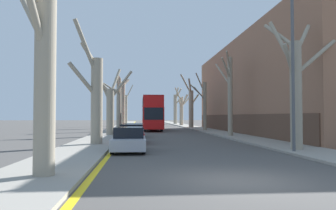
# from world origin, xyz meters

# --- Properties ---
(ground_plane) EXTENTS (300.00, 300.00, 0.00)m
(ground_plane) POSITION_xyz_m (0.00, 0.00, 0.00)
(ground_plane) COLOR #4C4947
(sidewalk_left) EXTENTS (3.04, 120.00, 0.12)m
(sidewalk_left) POSITION_xyz_m (-6.02, 50.00, 0.06)
(sidewalk_left) COLOR gray
(sidewalk_left) RESTS_ON ground
(sidewalk_right) EXTENTS (3.04, 120.00, 0.12)m
(sidewalk_right) POSITION_xyz_m (6.02, 50.00, 0.06)
(sidewalk_right) COLOR gray
(sidewalk_right) RESTS_ON ground
(building_facade_right) EXTENTS (10.08, 36.40, 10.38)m
(building_facade_right) POSITION_xyz_m (12.53, 26.48, 5.18)
(building_facade_right) COLOR #93664C
(building_facade_right) RESTS_ON ground
(kerb_line_stripe) EXTENTS (0.24, 120.00, 0.01)m
(kerb_line_stripe) POSITION_xyz_m (-4.32, 50.00, 0.00)
(kerb_line_stripe) COLOR yellow
(kerb_line_stripe) RESTS_ON ground
(street_tree_left_0) EXTENTS (2.71, 4.14, 7.73)m
(street_tree_left_0) POSITION_xyz_m (-5.73, 0.78, 3.78)
(street_tree_left_0) COLOR gray
(street_tree_left_0) RESTS_ON ground
(street_tree_left_1) EXTENTS (2.12, 1.79, 7.89)m
(street_tree_left_1) POSITION_xyz_m (-5.68, 11.93, 3.22)
(street_tree_left_1) COLOR gray
(street_tree_left_1) RESTS_ON ground
(street_tree_left_2) EXTENTS (3.58, 2.28, 6.71)m
(street_tree_left_2) POSITION_xyz_m (-5.59, 22.52, 2.85)
(street_tree_left_2) COLOR gray
(street_tree_left_2) RESTS_ON ground
(street_tree_left_3) EXTENTS (3.12, 2.63, 6.76)m
(street_tree_left_3) POSITION_xyz_m (-5.48, 32.30, 3.62)
(street_tree_left_3) COLOR gray
(street_tree_left_3) RESTS_ON ground
(street_tree_left_4) EXTENTS (2.57, 2.88, 8.30)m
(street_tree_left_4) POSITION_xyz_m (-5.59, 43.04, 4.15)
(street_tree_left_4) COLOR gray
(street_tree_left_4) RESTS_ON ground
(street_tree_left_5) EXTENTS (3.16, 2.66, 8.05)m
(street_tree_left_5) POSITION_xyz_m (-5.50, 54.18, 3.45)
(street_tree_left_5) COLOR gray
(street_tree_left_5) RESTS_ON ground
(street_tree_right_0) EXTENTS (3.86, 3.60, 7.63)m
(street_tree_right_0) POSITION_xyz_m (5.62, 7.72, 3.64)
(street_tree_right_0) COLOR gray
(street_tree_right_0) RESTS_ON ground
(street_tree_right_1) EXTENTS (1.99, 3.90, 7.74)m
(street_tree_right_1) POSITION_xyz_m (5.49, 20.32, 4.09)
(street_tree_right_1) COLOR gray
(street_tree_right_1) RESTS_ON ground
(street_tree_right_2) EXTENTS (2.25, 1.14, 7.46)m
(street_tree_right_2) POSITION_xyz_m (5.44, 32.21, 3.45)
(street_tree_right_2) COLOR gray
(street_tree_right_2) RESTS_ON ground
(street_tree_right_3) EXTENTS (3.32, 3.22, 8.84)m
(street_tree_right_3) POSITION_xyz_m (5.52, 43.59, 3.57)
(street_tree_right_3) COLOR gray
(street_tree_right_3) RESTS_ON ground
(street_tree_right_4) EXTENTS (3.46, 3.42, 7.69)m
(street_tree_right_4) POSITION_xyz_m (5.64, 56.13, 3.39)
(street_tree_right_4) COLOR gray
(street_tree_right_4) RESTS_ON ground
(street_tree_right_5) EXTENTS (2.16, 2.61, 8.70)m
(street_tree_right_5) POSITION_xyz_m (5.68, 67.63, 3.97)
(street_tree_right_5) COLOR gray
(street_tree_right_5) RESTS_ON ground
(double_decker_bus) EXTENTS (2.53, 11.66, 4.43)m
(double_decker_bus) POSITION_xyz_m (-1.19, 34.65, 2.51)
(double_decker_bus) COLOR red
(double_decker_bus) RESTS_ON ground
(parked_car_0) EXTENTS (1.76, 3.91, 1.30)m
(parked_car_0) POSITION_xyz_m (-3.40, 8.34, 0.62)
(parked_car_0) COLOR #9EA3AD
(parked_car_0) RESTS_ON ground
(parked_car_1) EXTENTS (1.80, 4.35, 1.32)m
(parked_car_1) POSITION_xyz_m (-3.40, 14.17, 0.63)
(parked_car_1) COLOR maroon
(parked_car_1) RESTS_ON ground
(parked_car_2) EXTENTS (1.89, 4.15, 1.25)m
(parked_car_2) POSITION_xyz_m (-3.40, 20.48, 0.60)
(parked_car_2) COLOR #4C5156
(parked_car_2) RESTS_ON ground
(lamp_post) EXTENTS (1.40, 0.20, 8.74)m
(lamp_post) POSITION_xyz_m (4.86, 6.63, 4.84)
(lamp_post) COLOR #4C4F54
(lamp_post) RESTS_ON ground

